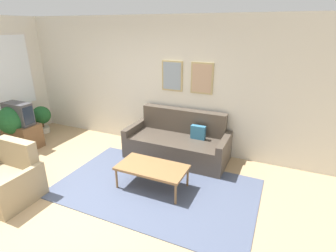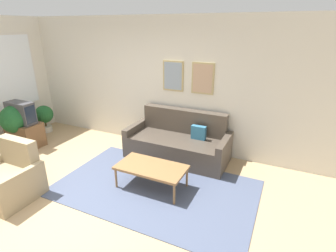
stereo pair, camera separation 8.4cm
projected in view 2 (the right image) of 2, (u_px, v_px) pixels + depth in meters
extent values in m
plane|color=tan|center=(71.00, 200.00, 4.00)|extent=(16.00, 16.00, 0.00)
cube|color=#4C5670|center=(155.00, 188.00, 4.29)|extent=(3.20, 1.93, 0.01)
cube|color=beige|center=(148.00, 83.00, 5.60)|extent=(8.00, 0.06, 2.70)
cube|color=tan|center=(173.00, 76.00, 5.25)|extent=(0.44, 0.03, 0.60)
cube|color=#8999A8|center=(173.00, 76.00, 5.23)|extent=(0.38, 0.01, 0.54)
cube|color=tan|center=(203.00, 78.00, 5.00)|extent=(0.44, 0.03, 0.60)
cube|color=tan|center=(202.00, 79.00, 4.98)|extent=(0.38, 0.01, 0.54)
cube|color=beige|center=(9.00, 72.00, 5.84)|extent=(0.02, 1.33, 1.65)
cube|color=white|center=(9.00, 72.00, 5.84)|extent=(0.02, 1.25, 1.57)
cube|color=#4C4238|center=(177.00, 148.00, 5.20)|extent=(1.75, 0.90, 0.45)
cube|color=#4C4238|center=(184.00, 121.00, 5.33)|extent=(1.75, 0.20, 0.48)
cube|color=#4C4238|center=(137.00, 137.00, 5.54)|extent=(0.12, 0.90, 0.59)
cube|color=#4C4238|center=(224.00, 154.00, 4.80)|extent=(0.12, 0.90, 0.59)
cube|color=teal|center=(199.00, 133.00, 5.01)|extent=(0.28, 0.10, 0.28)
cube|color=olive|center=(151.00, 167.00, 4.19)|extent=(1.11, 0.59, 0.04)
cylinder|color=olive|center=(116.00, 178.00, 4.25)|extent=(0.04, 0.04, 0.35)
cylinder|color=olive|center=(174.00, 195.00, 3.84)|extent=(0.04, 0.04, 0.35)
cylinder|color=olive|center=(133.00, 164.00, 4.68)|extent=(0.04, 0.04, 0.35)
cylinder|color=olive|center=(187.00, 177.00, 4.27)|extent=(0.04, 0.04, 0.35)
cube|color=brown|center=(25.00, 135.00, 5.72)|extent=(0.71, 0.47, 0.53)
cube|color=#424247|center=(21.00, 113.00, 5.54)|extent=(0.60, 0.28, 0.47)
cube|color=#192333|center=(31.00, 115.00, 5.42)|extent=(0.01, 0.23, 0.37)
cube|color=tan|center=(7.00, 185.00, 4.00)|extent=(0.70, 0.76, 0.42)
cube|color=tan|center=(19.00, 152.00, 4.10)|extent=(0.70, 0.16, 0.45)
cube|color=tan|center=(24.00, 188.00, 3.82)|extent=(0.09, 0.76, 0.54)
cylinder|color=#383D42|center=(20.00, 142.00, 5.71)|extent=(0.27, 0.27, 0.22)
cylinder|color=#51381E|center=(18.00, 134.00, 5.64)|extent=(0.04, 0.04, 0.18)
sphere|color=#1E5628|center=(15.00, 119.00, 5.52)|extent=(0.59, 0.59, 0.59)
cylinder|color=beige|center=(47.00, 129.00, 6.57)|extent=(0.27, 0.27, 0.14)
cylinder|color=#51381E|center=(46.00, 124.00, 6.52)|extent=(0.04, 0.04, 0.13)
sphere|color=#1E5628|center=(44.00, 114.00, 6.44)|extent=(0.43, 0.43, 0.43)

